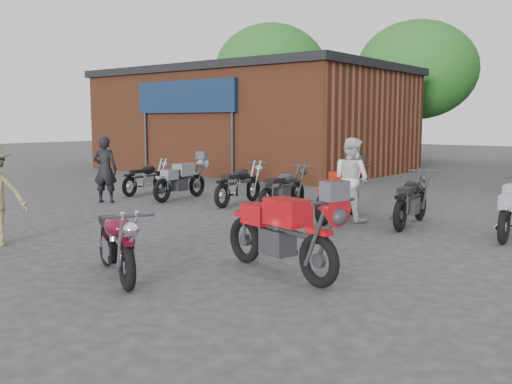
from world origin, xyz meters
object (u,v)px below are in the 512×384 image
Objects in this scene: row_bike_4 at (339,191)px; person_dark at (105,170)px; row_bike_0 at (146,176)px; person_light at (351,179)px; row_bike_3 at (283,187)px; vintage_motorcycle at (116,238)px; sportbike at (281,229)px; helmet at (112,248)px; row_bike_2 at (239,182)px; row_bike_5 at (412,197)px; row_bike_1 at (181,178)px.

person_dark is at bearing 96.46° from row_bike_4.
row_bike_4 is (6.52, -0.30, 0.09)m from row_bike_0.
person_light is 0.36m from row_bike_4.
vintage_motorcycle is at bearing -169.59° from row_bike_3.
sportbike is 8.16m from person_dark.
person_light is at bearing 162.72° from person_dark.
sportbike is 7.93× the size of helmet.
row_bike_2 reaches higher than vintage_motorcycle.
row_bike_3 is 3.17m from row_bike_5.
row_bike_4 reaches higher than row_bike_3.
person_dark is at bearing 115.60° from row_bike_2.
person_dark reaches higher than helmet.
row_bike_3 is at bearing 2.25° from person_light.
row_bike_3 is (-3.27, 4.66, -0.07)m from sportbike.
sportbike is at bearing -128.69° from row_bike_0.
row_bike_1 is 1.02× the size of row_bike_2.
row_bike_4 is at bearing 77.62° from helmet.
row_bike_3 is at bearing -100.05° from row_bike_2.
row_bike_1 is at bearing 8.97° from person_light.
row_bike_3 is (-1.64, 6.16, 0.01)m from vintage_motorcycle.
helmet is 5.36m from person_light.
row_bike_5 is (1.24, 0.25, -0.29)m from person_light.
row_bike_4 is 1.52m from row_bike_5.
row_bike_4 is (1.67, -0.30, 0.06)m from row_bike_3.
sportbike is 4.60m from person_light.
row_bike_2 is at bearing 4.21° from person_light.
row_bike_1 is (1.60, -0.16, 0.05)m from row_bike_0.
sportbike is 1.29× the size of person_dark.
row_bike_5 is at bearing 64.08° from helmet.
row_bike_0 is 0.93× the size of row_bike_3.
vintage_motorcycle is 6.33m from row_bike_5.
person_light is at bearing 93.95° from row_bike_5.
helmet is at bearing -143.79° from row_bike_0.
helmet is 5.24m from row_bike_4.
row_bike_2 is at bearing 109.83° from helmet.
person_dark is (-7.62, 2.89, 0.22)m from sportbike.
helmet is 7.65m from row_bike_0.
row_bike_2 is (3.42, 0.08, 0.04)m from row_bike_0.
row_bike_2 is at bearing 81.19° from row_bike_5.
helmet is at bearing -149.60° from row_bike_1.
sportbike reaches higher than row_bike_0.
row_bike_4 is (0.04, 5.86, 0.07)m from vintage_motorcycle.
row_bike_3 is 0.91× the size of row_bike_4.
sportbike reaches higher than row_bike_2.
row_bike_5 is at bearing -86.71° from row_bike_4.
person_light is 0.90× the size of row_bike_2.
row_bike_3 is at bearing 95.88° from helmet.
vintage_motorcycle is 6.37m from row_bike_3.
person_dark reaches higher than row_bike_5.
row_bike_1 is at bearing 125.97° from helmet.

